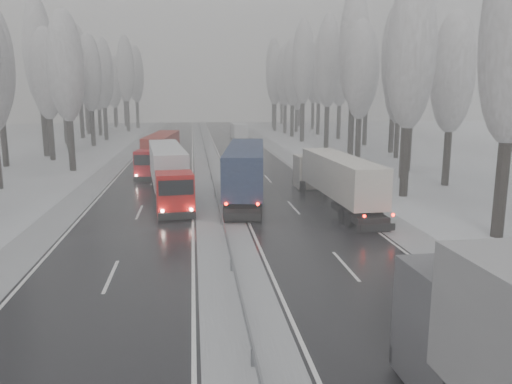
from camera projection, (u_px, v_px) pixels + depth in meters
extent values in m
cube|color=black|center=(279.00, 191.00, 40.43)|extent=(7.50, 200.00, 0.03)
cube|color=black|center=(147.00, 195.00, 39.14)|extent=(7.50, 200.00, 0.03)
cube|color=#A8ACB0|center=(214.00, 193.00, 39.79)|extent=(3.00, 200.00, 0.04)
cube|color=#A8ACB0|center=(338.00, 190.00, 41.04)|extent=(2.40, 200.00, 0.04)
cube|color=#A8ACB0|center=(82.00, 196.00, 38.53)|extent=(2.40, 200.00, 0.04)
cube|color=slate|center=(214.00, 186.00, 39.67)|extent=(0.06, 200.00, 0.32)
cube|color=slate|center=(215.00, 194.00, 37.78)|extent=(0.12, 0.12, 0.60)
cube|color=slate|center=(205.00, 149.00, 68.93)|extent=(0.12, 0.12, 0.60)
cylinder|color=black|center=(501.00, 187.00, 27.14)|extent=(0.68, 0.68, 5.60)
cylinder|color=black|center=(405.00, 160.00, 38.14)|extent=(0.68, 0.68, 5.62)
ellipsoid|color=gray|center=(411.00, 51.00, 36.58)|extent=(3.60, 3.60, 11.48)
cylinder|color=black|center=(447.00, 157.00, 42.77)|extent=(0.64, 0.64, 4.94)
ellipsoid|color=gray|center=(453.00, 72.00, 41.41)|extent=(3.60, 3.60, 10.09)
cylinder|color=black|center=(403.00, 150.00, 46.50)|extent=(0.66, 0.66, 5.32)
ellipsoid|color=gray|center=(408.00, 66.00, 45.02)|extent=(3.60, 3.60, 10.88)
cylinder|color=black|center=(408.00, 140.00, 50.57)|extent=(0.72, 0.72, 6.31)
ellipsoid|color=gray|center=(414.00, 48.00, 48.82)|extent=(3.60, 3.60, 12.90)
cylinder|color=black|center=(358.00, 139.00, 56.54)|extent=(0.67, 0.67, 5.38)
ellipsoid|color=gray|center=(361.00, 70.00, 55.05)|extent=(3.60, 3.60, 10.98)
cylinder|color=black|center=(397.00, 139.00, 61.28)|extent=(0.62, 0.62, 4.59)
ellipsoid|color=gray|center=(400.00, 85.00, 60.01)|extent=(3.60, 3.60, 9.39)
cylinder|color=black|center=(351.00, 129.00, 61.77)|extent=(0.76, 0.76, 6.95)
ellipsoid|color=gray|center=(354.00, 46.00, 59.85)|extent=(3.60, 3.60, 14.19)
cylinder|color=black|center=(392.00, 128.00, 66.55)|extent=(0.74, 0.74, 6.59)
ellipsoid|color=gray|center=(396.00, 55.00, 64.72)|extent=(3.60, 3.60, 13.46)
cylinder|color=black|center=(327.00, 126.00, 71.76)|extent=(0.72, 0.72, 6.37)
ellipsoid|color=gray|center=(328.00, 61.00, 70.00)|extent=(3.60, 3.60, 13.01)
cylinder|color=black|center=(365.00, 125.00, 76.57)|extent=(0.70, 0.70, 5.97)
ellipsoid|color=gray|center=(367.00, 68.00, 74.92)|extent=(3.60, 3.60, 12.20)
cylinder|color=black|center=(302.00, 121.00, 81.98)|extent=(0.74, 0.74, 6.65)
ellipsoid|color=gray|center=(303.00, 62.00, 80.14)|extent=(3.60, 3.60, 13.59)
cylinder|color=black|center=(339.00, 121.00, 86.83)|extent=(0.71, 0.71, 6.14)
ellipsoid|color=gray|center=(340.00, 70.00, 85.13)|extent=(3.60, 3.60, 12.54)
cylinder|color=black|center=(292.00, 120.00, 91.56)|extent=(0.71, 0.71, 6.05)
ellipsoid|color=gray|center=(293.00, 72.00, 89.88)|extent=(3.60, 3.60, 12.37)
cylinder|color=black|center=(318.00, 118.00, 96.15)|extent=(0.72, 0.72, 6.30)
ellipsoid|color=gray|center=(319.00, 70.00, 94.41)|extent=(3.60, 3.60, 12.87)
cylinder|color=black|center=(285.00, 119.00, 98.89)|extent=(0.70, 0.70, 5.88)
ellipsoid|color=gray|center=(285.00, 75.00, 97.26)|extent=(3.60, 3.60, 12.00)
cylinder|color=black|center=(296.00, 120.00, 103.27)|extent=(0.64, 0.64, 4.86)
ellipsoid|color=gray|center=(297.00, 86.00, 101.92)|extent=(3.60, 3.60, 9.92)
cylinder|color=black|center=(275.00, 117.00, 105.69)|extent=(0.70, 0.70, 5.98)
ellipsoid|color=gray|center=(275.00, 75.00, 104.03)|extent=(3.60, 3.60, 12.21)
cylinder|color=black|center=(313.00, 115.00, 110.69)|extent=(0.71, 0.71, 6.19)
ellipsoid|color=gray|center=(314.00, 74.00, 108.98)|extent=(3.60, 3.60, 12.64)
cylinder|color=black|center=(273.00, 113.00, 115.34)|extent=(0.75, 0.75, 6.86)
ellipsoid|color=gray|center=(274.00, 69.00, 113.44)|extent=(3.60, 3.60, 14.01)
cylinder|color=black|center=(299.00, 115.00, 120.22)|extent=(0.68, 0.68, 5.55)
ellipsoid|color=gray|center=(300.00, 81.00, 118.68)|extent=(3.60, 3.60, 11.33)
cylinder|color=black|center=(273.00, 113.00, 125.91)|extent=(0.71, 0.71, 6.09)
ellipsoid|color=gray|center=(274.00, 77.00, 124.22)|extent=(3.60, 3.60, 12.45)
cylinder|color=black|center=(282.00, 113.00, 130.21)|extent=(0.67, 0.67, 5.49)
ellipsoid|color=gray|center=(282.00, 83.00, 128.68)|extent=(3.60, 3.60, 11.21)
cylinder|color=black|center=(71.00, 144.00, 50.91)|extent=(0.67, 0.67, 5.44)
ellipsoid|color=gray|center=(66.00, 66.00, 49.40)|extent=(3.60, 3.60, 11.11)
cylinder|color=black|center=(4.00, 140.00, 53.81)|extent=(0.69, 0.69, 5.72)
cylinder|color=black|center=(51.00, 138.00, 59.15)|extent=(0.66, 0.66, 5.23)
ellipsoid|color=gray|center=(46.00, 74.00, 57.70)|extent=(3.60, 3.60, 10.68)
cylinder|color=black|center=(45.00, 130.00, 62.69)|extent=(0.74, 0.74, 6.60)
ellipsoid|color=gray|center=(39.00, 52.00, 60.86)|extent=(3.60, 3.60, 13.49)
cylinder|color=black|center=(71.00, 132.00, 68.54)|extent=(0.65, 0.65, 5.16)
ellipsoid|color=gray|center=(68.00, 77.00, 67.11)|extent=(3.60, 3.60, 10.54)
cylinder|color=black|center=(68.00, 128.00, 72.20)|extent=(0.69, 0.69, 5.79)
ellipsoid|color=gray|center=(64.00, 69.00, 70.60)|extent=(3.60, 3.60, 11.84)
cylinder|color=black|center=(93.00, 127.00, 75.27)|extent=(0.68, 0.68, 5.64)
ellipsoid|color=gray|center=(89.00, 72.00, 73.71)|extent=(3.60, 3.60, 11.53)
cylinder|color=black|center=(66.00, 123.00, 78.48)|extent=(0.73, 0.73, 6.56)
ellipsoid|color=gray|center=(61.00, 62.00, 76.66)|extent=(3.60, 3.60, 13.40)
cylinder|color=black|center=(106.00, 123.00, 85.10)|extent=(0.69, 0.69, 5.79)
ellipsoid|color=gray|center=(103.00, 73.00, 83.49)|extent=(3.60, 3.60, 11.84)
cylinder|color=black|center=(82.00, 119.00, 88.32)|extent=(0.74, 0.74, 6.65)
ellipsoid|color=gray|center=(78.00, 64.00, 86.48)|extent=(3.60, 3.60, 13.58)
cylinder|color=black|center=(100.00, 122.00, 93.94)|extent=(0.65, 0.65, 5.12)
ellipsoid|color=gray|center=(98.00, 82.00, 92.52)|extent=(3.60, 3.60, 10.46)
cylinder|color=black|center=(88.00, 119.00, 97.41)|extent=(0.69, 0.69, 5.84)
ellipsoid|color=gray|center=(85.00, 75.00, 95.79)|extent=(3.60, 3.60, 11.92)
cylinder|color=black|center=(128.00, 115.00, 104.77)|extent=(0.74, 0.74, 6.67)
ellipsoid|color=gray|center=(126.00, 69.00, 102.92)|extent=(3.60, 3.60, 13.63)
cylinder|color=black|center=(87.00, 115.00, 107.58)|extent=(0.72, 0.72, 6.31)
ellipsoid|color=gray|center=(84.00, 73.00, 105.83)|extent=(3.60, 3.60, 12.88)
cylinder|color=black|center=(138.00, 114.00, 114.07)|extent=(0.72, 0.72, 6.29)
ellipsoid|color=gray|center=(136.00, 74.00, 112.33)|extent=(3.60, 3.60, 12.84)
cylinder|color=black|center=(115.00, 117.00, 117.41)|extent=(0.64, 0.64, 4.86)
ellipsoid|color=gray|center=(114.00, 87.00, 116.07)|extent=(3.60, 3.60, 9.92)
cylinder|color=black|center=(126.00, 113.00, 120.02)|extent=(0.74, 0.74, 6.63)
ellipsoid|color=gray|center=(124.00, 72.00, 118.18)|extent=(3.60, 3.60, 13.54)
cylinder|color=black|center=(116.00, 114.00, 123.66)|extent=(0.69, 0.69, 5.79)
ellipsoid|color=gray|center=(114.00, 80.00, 122.05)|extent=(3.60, 3.60, 11.82)
cube|color=#45454A|center=(453.00, 320.00, 13.43)|extent=(2.80, 2.91, 3.28)
cube|color=black|center=(430.00, 275.00, 14.61)|extent=(2.52, 0.17, 1.09)
cube|color=black|center=(423.00, 339.00, 15.12)|extent=(2.74, 0.23, 0.55)
cylinder|color=black|center=(425.00, 384.00, 12.66)|extent=(0.41, 1.15, 1.14)
cylinder|color=black|center=(508.00, 376.00, 12.99)|extent=(0.41, 1.15, 1.14)
sphere|color=white|center=(391.00, 327.00, 14.92)|extent=(0.24, 0.24, 0.24)
sphere|color=white|center=(456.00, 323.00, 15.22)|extent=(0.24, 0.24, 0.24)
cube|color=#1B2444|center=(248.00, 165.00, 43.74)|extent=(2.82, 2.90, 2.99)
cube|color=black|center=(249.00, 155.00, 44.83)|extent=(2.28, 0.41, 1.00)
cube|color=black|center=(249.00, 176.00, 45.29)|extent=(2.48, 0.49, 0.50)
cube|color=#121832|center=(245.00, 166.00, 35.92)|extent=(4.29, 13.16, 2.79)
cube|color=black|center=(242.00, 217.00, 29.95)|extent=(2.28, 0.43, 0.45)
cube|color=black|center=(244.00, 203.00, 32.79)|extent=(2.92, 5.72, 0.45)
cube|color=black|center=(242.00, 218.00, 30.52)|extent=(2.28, 0.37, 0.60)
cylinder|color=black|center=(236.00, 179.00, 43.19)|extent=(0.49, 1.07, 1.04)
cylinder|color=black|center=(260.00, 179.00, 43.17)|extent=(0.49, 1.07, 1.04)
cylinder|color=black|center=(228.00, 207.00, 32.45)|extent=(0.49, 1.07, 1.04)
cylinder|color=black|center=(260.00, 208.00, 32.43)|extent=(0.49, 1.07, 1.04)
cylinder|color=black|center=(226.00, 212.00, 31.18)|extent=(0.49, 1.07, 1.04)
cylinder|color=black|center=(259.00, 212.00, 31.16)|extent=(0.49, 1.07, 1.04)
sphere|color=#FF0C05|center=(226.00, 204.00, 29.73)|extent=(0.20, 0.20, 0.20)
sphere|color=#FF0C05|center=(258.00, 204.00, 29.71)|extent=(0.20, 0.20, 0.20)
sphere|color=white|center=(238.00, 172.00, 45.26)|extent=(0.22, 0.22, 0.22)
sphere|color=white|center=(259.00, 172.00, 45.23)|extent=(0.22, 0.22, 0.22)
cube|color=#B0A99C|center=(312.00, 173.00, 40.66)|extent=(2.30, 2.39, 2.65)
cube|color=black|center=(308.00, 163.00, 41.61)|extent=(2.04, 0.17, 0.88)
cube|color=black|center=(307.00, 183.00, 42.02)|extent=(2.21, 0.22, 0.44)
cube|color=#B4AFA2|center=(340.00, 175.00, 33.81)|extent=(2.72, 11.58, 2.48)
cube|color=black|center=(372.00, 224.00, 28.57)|extent=(2.04, 0.19, 0.40)
cube|color=black|center=(355.00, 210.00, 31.06)|extent=(2.14, 4.94, 0.40)
cube|color=black|center=(368.00, 224.00, 29.08)|extent=(2.03, 0.13, 0.53)
cylinder|color=black|center=(302.00, 187.00, 40.02)|extent=(0.35, 0.93, 0.92)
cylinder|color=black|center=(325.00, 186.00, 40.32)|extent=(0.35, 0.93, 0.92)
cylinder|color=black|center=(343.00, 215.00, 30.61)|extent=(0.35, 0.93, 0.92)
cylinder|color=black|center=(372.00, 214.00, 30.91)|extent=(0.35, 0.93, 0.92)
cylinder|color=black|center=(349.00, 220.00, 29.49)|extent=(0.35, 0.93, 0.92)
cylinder|color=black|center=(379.00, 219.00, 29.80)|extent=(0.35, 0.93, 0.92)
sphere|color=#FF0C05|center=(358.00, 212.00, 28.24)|extent=(0.18, 0.18, 0.18)
sphere|color=#FF0C05|center=(386.00, 211.00, 28.51)|extent=(0.18, 0.18, 0.18)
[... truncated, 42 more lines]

